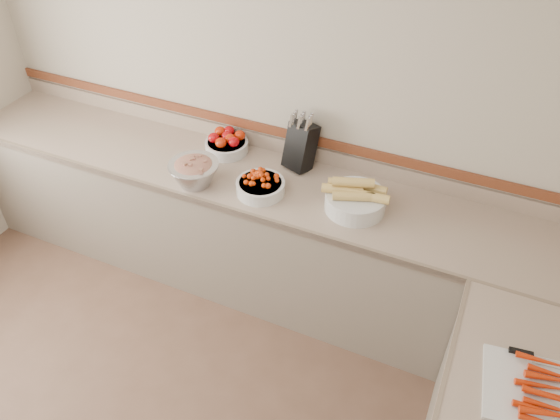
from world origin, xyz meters
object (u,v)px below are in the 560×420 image
at_px(corn_bowl, 355,198).
at_px(cherry_tomato_bowl, 260,185).
at_px(cutting_board, 543,392).
at_px(tomato_bowl, 227,143).
at_px(rhubarb_bowl, 194,171).
at_px(knife_block, 301,145).

bearing_deg(corn_bowl, cherry_tomato_bowl, -171.55).
relative_size(cherry_tomato_bowl, cutting_board, 0.58).
bearing_deg(tomato_bowl, corn_bowl, -13.15).
relative_size(corn_bowl, cutting_board, 0.77).
distance_m(cherry_tomato_bowl, rhubarb_bowl, 0.40).
height_order(corn_bowl, rhubarb_bowl, corn_bowl).
bearing_deg(corn_bowl, cutting_board, -37.56).
distance_m(tomato_bowl, cherry_tomato_bowl, 0.49).
distance_m(knife_block, corn_bowl, 0.51).
xyz_separation_m(tomato_bowl, cherry_tomato_bowl, (0.38, -0.30, -0.01)).
bearing_deg(knife_block, cutting_board, -35.60).
height_order(cherry_tomato_bowl, corn_bowl, corn_bowl).
height_order(knife_block, rhubarb_bowl, knife_block).
bearing_deg(tomato_bowl, cherry_tomato_bowl, -37.96).
bearing_deg(cutting_board, corn_bowl, 142.44).
height_order(tomato_bowl, corn_bowl, corn_bowl).
bearing_deg(knife_block, corn_bowl, -30.47).
height_order(knife_block, cutting_board, knife_block).
bearing_deg(cutting_board, tomato_bowl, 152.64).
xyz_separation_m(knife_block, rhubarb_bowl, (-0.50, -0.42, -0.07)).
bearing_deg(rhubarb_bowl, cutting_board, -17.95).
xyz_separation_m(rhubarb_bowl, cutting_board, (1.99, -0.64, -0.07)).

